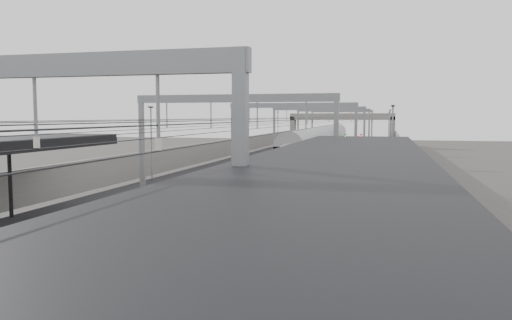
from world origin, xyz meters
The scene contains 13 objects.
platform_left centered at (-8.00, 45.00, 0.50)m, with size 4.00×120.00×1.00m, color black.
platform_right centered at (8.00, 45.00, 0.50)m, with size 4.00×120.00×1.00m, color black.
tracks centered at (0.00, 45.00, 0.05)m, with size 11.40×140.00×0.20m.
overhead_line centered at (0.00, 51.62, 6.14)m, with size 13.00×140.00×6.60m.
canopy_right centered at (8.03, 2.99, 5.09)m, with size 4.40×30.00×4.24m.
overbridge centered at (0.00, 100.00, 5.31)m, with size 22.00×2.20×6.90m.
wall_left centered at (-11.20, 45.00, 1.60)m, with size 0.30×120.00×3.20m, color slate.
wall_right centered at (11.20, 45.00, 1.60)m, with size 0.30×120.00×3.20m, color slate.
train centered at (1.50, 51.43, 1.98)m, with size 2.54×46.29×4.02m.
bench centered at (8.45, 12.92, 1.56)m, with size 1.02×1.85×0.93m.
signal_green centered at (-5.20, 67.48, 2.42)m, with size 0.32×0.32×3.48m.
signal_red_near centered at (3.20, 69.55, 2.42)m, with size 0.32×0.32×3.48m.
signal_red_far centered at (5.40, 71.57, 2.42)m, with size 0.32×0.32×3.48m.
Camera 1 is at (9.12, -7.63, 6.23)m, focal length 35.00 mm.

